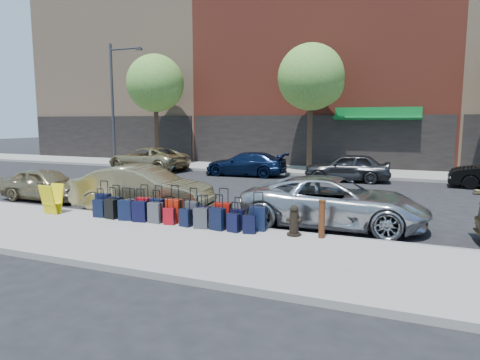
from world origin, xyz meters
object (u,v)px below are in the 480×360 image
at_px(tree_left, 157,85).
at_px(bollard, 322,218).
at_px(tree_center, 313,79).
at_px(car_far_0, 148,159).
at_px(car_near_1, 143,189).
at_px(suitcase_front_5, 174,211).
at_px(car_far_1, 246,164).
at_px(car_near_2, 334,202).
at_px(display_rack, 52,199).
at_px(fire_hydrant, 294,221).
at_px(streetlight, 115,97).
at_px(car_far_2, 347,167).
at_px(car_near_0, 46,184).

bearing_deg(tree_left, bollard, -45.49).
xyz_separation_m(tree_center, car_far_0, (-9.55, -2.68, -4.69)).
relative_size(bollard, car_near_1, 0.20).
height_order(suitcase_front_5, car_far_1, car_far_1).
height_order(tree_center, car_far_0, tree_center).
relative_size(tree_left, car_near_2, 1.39).
relative_size(tree_left, display_rack, 7.91).
distance_m(tree_left, car_near_2, 19.36).
xyz_separation_m(fire_hydrant, car_near_1, (-5.60, 1.49, 0.26)).
distance_m(tree_center, streetlight, 13.48).
xyz_separation_m(tree_center, car_near_1, (-2.70, -12.89, -4.64)).
bearing_deg(suitcase_front_5, car_far_2, 78.66).
xyz_separation_m(suitcase_front_5, bollard, (4.26, -0.05, 0.16)).
xyz_separation_m(tree_left, streetlight, (-2.94, -0.70, -0.75)).
distance_m(streetlight, car_near_0, 13.92).
xyz_separation_m(car_far_0, car_far_2, (12.01, -0.13, -0.01)).
distance_m(tree_center, display_rack, 16.24).
height_order(streetlight, car_near_1, streetlight).
relative_size(tree_center, car_far_1, 1.59).
xyz_separation_m(car_near_1, car_far_1, (-0.38, 10.20, -0.11)).
bearing_deg(car_far_2, bollard, -1.05).
height_order(fire_hydrant, car_far_1, car_far_1).
relative_size(streetlight, car_far_0, 1.53).
bearing_deg(suitcase_front_5, tree_left, 128.43).
height_order(streetlight, car_far_0, streetlight).
bearing_deg(car_far_1, streetlight, -103.49).
bearing_deg(car_far_2, suitcase_front_5, -21.86).
xyz_separation_m(fire_hydrant, car_far_1, (-5.98, 11.69, 0.15)).
height_order(bollard, display_rack, bollard).
height_order(display_rack, car_near_2, car_near_2).
bearing_deg(bollard, fire_hydrant, -176.87).
distance_m(tree_left, streetlight, 3.11).
relative_size(tree_center, car_near_1, 1.55).
bearing_deg(display_rack, bollard, 3.23).
relative_size(tree_left, car_near_0, 1.98).
bearing_deg(display_rack, car_far_0, 111.94).
xyz_separation_m(fire_hydrant, car_near_2, (0.65, 1.91, 0.21)).
height_order(suitcase_front_5, car_near_1, car_near_1).
bearing_deg(fire_hydrant, car_far_0, 139.64).
height_order(car_near_1, car_far_1, car_near_1).
relative_size(tree_center, streetlight, 0.91).
bearing_deg(car_far_2, car_far_0, -97.26).
distance_m(tree_left, bollard, 20.67).
xyz_separation_m(tree_left, car_near_0, (3.12, -12.57, -4.79)).
distance_m(bollard, car_far_1, 13.43).
distance_m(car_near_1, car_far_2, 11.33).
relative_size(tree_center, suitcase_front_5, 6.82).
bearing_deg(streetlight, fire_hydrant, -39.92).
bearing_deg(car_near_0, car_far_2, -45.11).
height_order(suitcase_front_5, fire_hydrant, suitcase_front_5).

